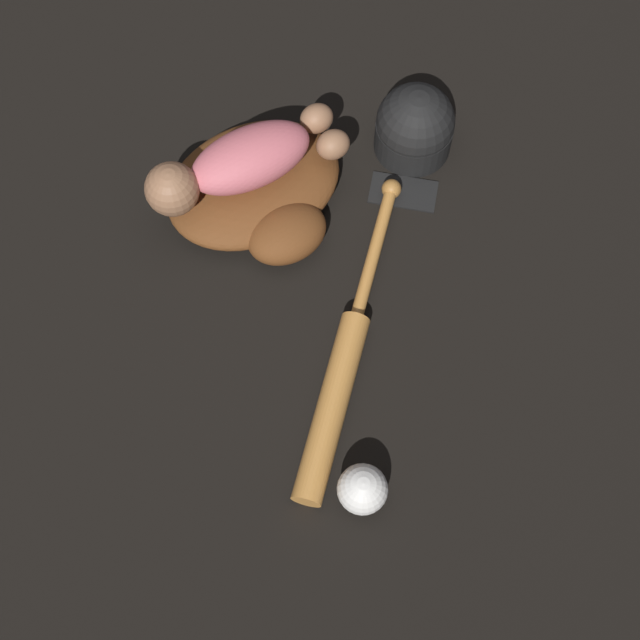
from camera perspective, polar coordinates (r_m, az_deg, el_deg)
name	(u,v)px	position (r m, az deg, el deg)	size (l,w,h in m)	color
ground_plane	(282,207)	(1.62, -2.42, 7.21)	(6.00, 6.00, 0.00)	black
baseball_glove	(259,192)	(1.60, -3.92, 8.19)	(0.39, 0.36, 0.08)	brown
baby_figure	(240,163)	(1.53, -5.17, 10.00)	(0.37, 0.19, 0.09)	#D16670
baseball_bat	(341,373)	(1.46, 1.36, -3.40)	(0.30, 0.55, 0.05)	#C6843D
baseball	(362,489)	(1.39, 2.74, -10.77)	(0.08, 0.08, 0.08)	white
baseball_cap	(415,128)	(1.65, 6.07, 12.15)	(0.18, 0.22, 0.14)	black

